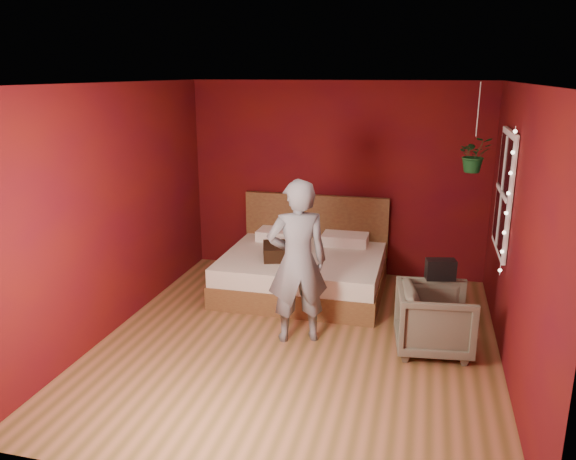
# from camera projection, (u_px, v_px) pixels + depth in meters

# --- Properties ---
(floor) EXTENTS (4.50, 4.50, 0.00)m
(floor) POSITION_uv_depth(u_px,v_px,m) (298.00, 342.00, 5.82)
(floor) COLOR #9C603E
(floor) RESTS_ON ground
(room_walls) EXTENTS (4.04, 4.54, 2.62)m
(room_walls) POSITION_uv_depth(u_px,v_px,m) (299.00, 183.00, 5.37)
(room_walls) COLOR #5C1009
(room_walls) RESTS_ON ground
(window) EXTENTS (0.05, 0.97, 1.27)m
(window) POSITION_uv_depth(u_px,v_px,m) (504.00, 192.00, 5.80)
(window) COLOR white
(window) RESTS_ON room_walls
(fairy_lights) EXTENTS (0.04, 0.04, 1.45)m
(fairy_lights) POSITION_uv_depth(u_px,v_px,m) (507.00, 203.00, 5.31)
(fairy_lights) COLOR silver
(fairy_lights) RESTS_ON room_walls
(bed) EXTENTS (1.98, 1.68, 1.09)m
(bed) POSITION_uv_depth(u_px,v_px,m) (304.00, 268.00, 7.16)
(bed) COLOR brown
(bed) RESTS_ON ground
(person) EXTENTS (0.73, 0.61, 1.70)m
(person) POSITION_uv_depth(u_px,v_px,m) (297.00, 262.00, 5.66)
(person) COLOR slate
(person) RESTS_ON ground
(armchair) EXTENTS (0.82, 0.80, 0.67)m
(armchair) POSITION_uv_depth(u_px,v_px,m) (434.00, 319.00, 5.56)
(armchair) COLOR #676651
(armchair) RESTS_ON ground
(handbag) EXTENTS (0.32, 0.20, 0.21)m
(handbag) POSITION_uv_depth(u_px,v_px,m) (441.00, 269.00, 5.67)
(handbag) COLOR black
(handbag) RESTS_ON armchair
(throw_pillow) EXTENTS (0.59, 0.59, 0.17)m
(throw_pillow) POSITION_uv_depth(u_px,v_px,m) (283.00, 251.00, 6.88)
(throw_pillow) COLOR black
(throw_pillow) RESTS_ON bed
(hanging_plant) EXTENTS (0.41, 0.38, 0.96)m
(hanging_plant) POSITION_uv_depth(u_px,v_px,m) (474.00, 154.00, 6.11)
(hanging_plant) COLOR silver
(hanging_plant) RESTS_ON room_walls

